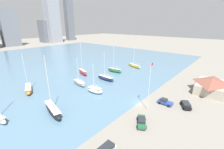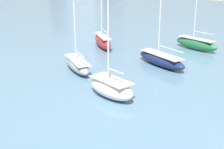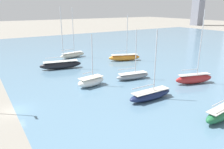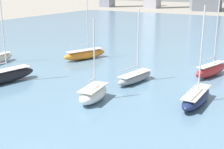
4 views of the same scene
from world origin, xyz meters
The scene contains 6 objects.
harbor_water centered at (0.00, 70.00, 0.00)m, with size 180.00×140.00×0.00m.
sailboat_gray centered at (-2.69, 25.37, 0.84)m, with size 3.42×8.29×11.10m.
sailboat_green centered at (18.92, 25.04, 1.07)m, with size 2.59×8.29×13.03m.
sailboat_red centered at (6.59, 34.60, 1.17)m, with size 4.17×8.77×15.23m.
sailboat_navy centered at (8.01, 21.09, 0.93)m, with size 2.35×9.01×12.26m.
sailboat_white centered at (-3.70, 15.35, 1.04)m, with size 3.39×6.42×10.60m.
Camera 2 is at (-19.71, -10.29, 12.73)m, focal length 50.00 mm.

